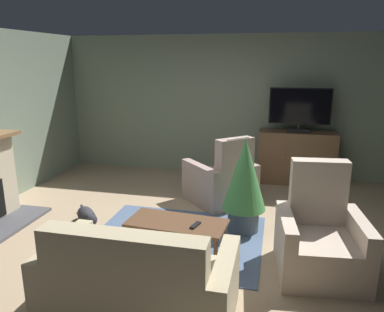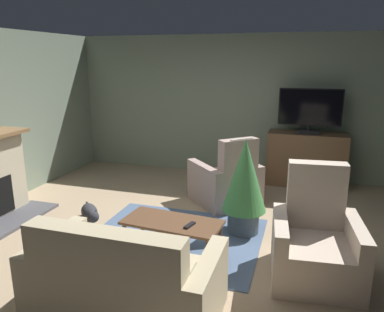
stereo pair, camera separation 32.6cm
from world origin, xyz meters
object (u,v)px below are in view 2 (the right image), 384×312
object	(u,v)px
armchair_in_far_corner	(315,245)
potted_plant_on_hearth_side	(245,182)
sofa_floral	(124,284)
coffee_table	(172,225)
cat	(90,213)
armchair_facing_sofa	(226,183)
tv_cabinet	(306,161)
tv_remote	(190,225)
television	(310,110)

from	to	relation	value
armchair_in_far_corner	potted_plant_on_hearth_side	distance (m)	1.19
sofa_floral	armchair_in_far_corner	size ratio (longest dim) A/B	1.41
coffee_table	cat	distance (m)	1.55
sofa_floral	armchair_in_far_corner	xyz separation A→B (m)	(1.54, 1.14, 0.03)
sofa_floral	armchair_in_far_corner	bearing A→B (deg)	36.40
armchair_facing_sofa	cat	size ratio (longest dim) A/B	2.00
tv_cabinet	sofa_floral	bearing A→B (deg)	-109.08
tv_remote	sofa_floral	size ratio (longest dim) A/B	0.11
armchair_facing_sofa	tv_cabinet	bearing A→B (deg)	47.98
television	armchair_facing_sofa	xyz separation A→B (m)	(-1.14, -1.21, -1.00)
tv_cabinet	potted_plant_on_hearth_side	bearing A→B (deg)	-108.27
sofa_floral	armchair_facing_sofa	bearing A→B (deg)	84.44
tv_cabinet	tv_remote	xyz separation A→B (m)	(-1.14, -3.08, -0.00)
television	tv_remote	world-z (taller)	television
armchair_facing_sofa	cat	world-z (taller)	armchair_facing_sofa
coffee_table	cat	size ratio (longest dim) A/B	1.82
armchair_facing_sofa	potted_plant_on_hearth_side	distance (m)	1.06
sofa_floral	cat	distance (m)	2.15
tv_cabinet	coffee_table	xyz separation A→B (m)	(-1.37, -3.01, -0.06)
armchair_in_far_corner	potted_plant_on_hearth_side	size ratio (longest dim) A/B	0.92
tv_remote	cat	xyz separation A→B (m)	(-1.63, 0.64, -0.33)
armchair_in_far_corner	cat	size ratio (longest dim) A/B	1.83
armchair_in_far_corner	television	bearing A→B (deg)	92.67
coffee_table	sofa_floral	xyz separation A→B (m)	(-0.04, -1.07, -0.07)
tv_cabinet	sofa_floral	size ratio (longest dim) A/B	0.83
television	coffee_table	distance (m)	3.39
tv_remote	armchair_facing_sofa	world-z (taller)	armchair_facing_sofa
tv_cabinet	armchair_in_far_corner	xyz separation A→B (m)	(0.13, -2.94, -0.10)
sofa_floral	coffee_table	bearing A→B (deg)	87.68
tv_cabinet	armchair_facing_sofa	size ratio (longest dim) A/B	1.07
armchair_facing_sofa	coffee_table	bearing A→B (deg)	-97.52
armchair_facing_sofa	potted_plant_on_hearth_side	xyz separation A→B (m)	(0.42, -0.92, 0.34)
television	cat	size ratio (longest dim) A/B	1.67
cat	sofa_floral	bearing A→B (deg)	-50.18
tv_remote	television	bearing A→B (deg)	174.07
sofa_floral	armchair_in_far_corner	world-z (taller)	armchair_in_far_corner
tv_remote	sofa_floral	bearing A→B (deg)	-0.05
armchair_facing_sofa	television	bearing A→B (deg)	46.75
tv_cabinet	television	size ratio (longest dim) A/B	1.28
tv_remote	coffee_table	bearing A→B (deg)	-91.93
tv_cabinet	potted_plant_on_hearth_side	distance (m)	2.30
armchair_in_far_corner	tv_remote	bearing A→B (deg)	-173.77
tv_cabinet	cat	size ratio (longest dim) A/B	2.14
television	tv_remote	size ratio (longest dim) A/B	6.03
tv_remote	potted_plant_on_hearth_side	world-z (taller)	potted_plant_on_hearth_side
tv_remote	cat	world-z (taller)	tv_remote
tv_cabinet	television	bearing A→B (deg)	-90.00
armchair_in_far_corner	cat	world-z (taller)	armchair_in_far_corner
television	coffee_table	size ratio (longest dim) A/B	0.92
armchair_in_far_corner	sofa_floral	bearing A→B (deg)	-143.60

